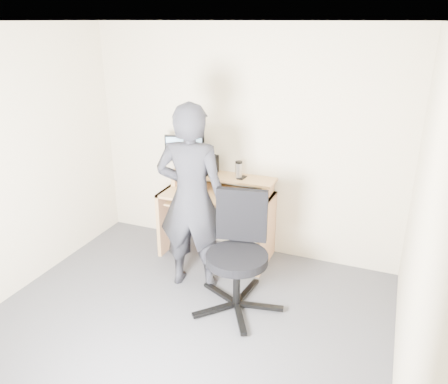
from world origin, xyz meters
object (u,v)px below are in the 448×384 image
Objects in this scene: desk at (219,208)px; office_chair at (239,248)px; monitor at (185,150)px; person at (192,199)px.

desk is 1.01m from office_chair.
monitor is at bearing 126.50° from office_chair.
monitor is 0.23× the size of person.
person is at bearing -77.91° from monitor.
monitor is 1.45m from office_chair.
desk is 1.13× the size of office_chair.
person reaches higher than monitor.
office_chair is at bearing -61.03° from monitor.
office_chair is (0.54, -0.85, 0.03)m from desk.
monitor is at bearing -68.43° from person.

